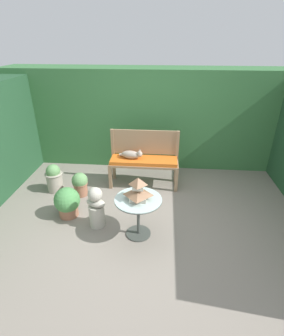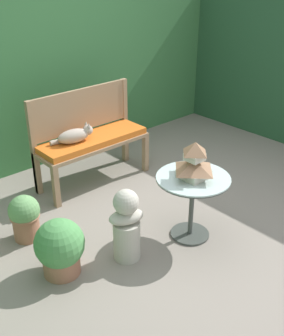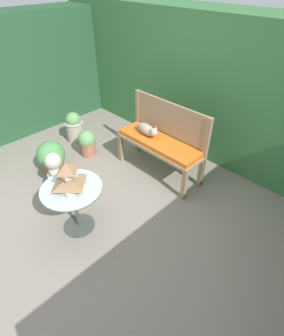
{
  "view_description": "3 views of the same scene",
  "coord_description": "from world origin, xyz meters",
  "px_view_note": "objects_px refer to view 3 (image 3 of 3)",
  "views": [
    {
      "loc": [
        0.25,
        -3.31,
        2.63
      ],
      "look_at": [
        -0.09,
        0.59,
        0.65
      ],
      "focal_mm": 28.0,
      "sensor_mm": 36.0,
      "label": 1
    },
    {
      "loc": [
        -2.57,
        -2.42,
        2.37
      ],
      "look_at": [
        -0.14,
        0.29,
        0.51
      ],
      "focal_mm": 45.0,
      "sensor_mm": 36.0,
      "label": 2
    },
    {
      "loc": [
        1.93,
        -1.23,
        2.5
      ],
      "look_at": [
        0.13,
        0.59,
        0.5
      ],
      "focal_mm": 28.0,
      "sensor_mm": 36.0,
      "label": 3
    }
  ],
  "objects_px": {
    "cat": "(147,130)",
    "potted_plant_table_near": "(52,157)",
    "potted_plant_path_edge": "(74,127)",
    "garden_bench": "(159,145)",
    "potted_plant_bench_left": "(87,142)",
    "patio_table": "(73,197)",
    "garden_bust": "(57,175)",
    "pagoda_birdhouse": "(69,178)"
  },
  "relations": [
    {
      "from": "patio_table",
      "to": "potted_plant_bench_left",
      "type": "xyz_separation_m",
      "value": [
        -1.16,
        0.98,
        -0.25
      ]
    },
    {
      "from": "garden_bench",
      "to": "potted_plant_path_edge",
      "type": "distance_m",
      "value": 1.7
    },
    {
      "from": "garden_bench",
      "to": "pagoda_birdhouse",
      "type": "xyz_separation_m",
      "value": [
        0.04,
        -1.45,
        0.28
      ]
    },
    {
      "from": "garden_bench",
      "to": "potted_plant_table_near",
      "type": "distance_m",
      "value": 1.6
    },
    {
      "from": "cat",
      "to": "potted_plant_bench_left",
      "type": "bearing_deg",
      "value": -143.77
    },
    {
      "from": "garden_bust",
      "to": "potted_plant_bench_left",
      "type": "xyz_separation_m",
      "value": [
        -0.51,
        0.83,
        -0.1
      ]
    },
    {
      "from": "patio_table",
      "to": "potted_plant_bench_left",
      "type": "distance_m",
      "value": 1.54
    },
    {
      "from": "cat",
      "to": "patio_table",
      "type": "bearing_deg",
      "value": -70.9
    },
    {
      "from": "cat",
      "to": "potted_plant_table_near",
      "type": "distance_m",
      "value": 1.47
    },
    {
      "from": "garden_bench",
      "to": "garden_bust",
      "type": "height_order",
      "value": "garden_bust"
    },
    {
      "from": "potted_plant_path_edge",
      "to": "potted_plant_bench_left",
      "type": "bearing_deg",
      "value": -11.9
    },
    {
      "from": "patio_table",
      "to": "garden_bust",
      "type": "relative_size",
      "value": 0.99
    },
    {
      "from": "patio_table",
      "to": "pagoda_birdhouse",
      "type": "bearing_deg",
      "value": 0.0
    },
    {
      "from": "potted_plant_table_near",
      "to": "potted_plant_path_edge",
      "type": "bearing_deg",
      "value": 124.58
    },
    {
      "from": "pagoda_birdhouse",
      "to": "garden_bust",
      "type": "xyz_separation_m",
      "value": [
        -0.65,
        0.15,
        -0.43
      ]
    },
    {
      "from": "potted_plant_path_edge",
      "to": "cat",
      "type": "bearing_deg",
      "value": 14.14
    },
    {
      "from": "patio_table",
      "to": "garden_bust",
      "type": "bearing_deg",
      "value": 167.2
    },
    {
      "from": "cat",
      "to": "potted_plant_bench_left",
      "type": "height_order",
      "value": "cat"
    },
    {
      "from": "garden_bench",
      "to": "pagoda_birdhouse",
      "type": "height_order",
      "value": "pagoda_birdhouse"
    },
    {
      "from": "garden_bust",
      "to": "potted_plant_bench_left",
      "type": "bearing_deg",
      "value": 140.17
    },
    {
      "from": "potted_plant_table_near",
      "to": "garden_bench",
      "type": "bearing_deg",
      "value": 43.84
    },
    {
      "from": "garden_bench",
      "to": "pagoda_birdhouse",
      "type": "bearing_deg",
      "value": -88.45
    },
    {
      "from": "garden_bust",
      "to": "patio_table",
      "type": "bearing_deg",
      "value": 5.87
    },
    {
      "from": "garden_bench",
      "to": "potted_plant_bench_left",
      "type": "distance_m",
      "value": 1.24
    },
    {
      "from": "potted_plant_path_edge",
      "to": "patio_table",
      "type": "bearing_deg",
      "value": -32.93
    },
    {
      "from": "cat",
      "to": "pagoda_birdhouse",
      "type": "height_order",
      "value": "pagoda_birdhouse"
    },
    {
      "from": "garden_bench",
      "to": "patio_table",
      "type": "height_order",
      "value": "patio_table"
    },
    {
      "from": "patio_table",
      "to": "pagoda_birdhouse",
      "type": "xyz_separation_m",
      "value": [
        0.0,
        0.0,
        0.27
      ]
    },
    {
      "from": "patio_table",
      "to": "potted_plant_path_edge",
      "type": "relative_size",
      "value": 1.24
    },
    {
      "from": "pagoda_birdhouse",
      "to": "potted_plant_bench_left",
      "type": "distance_m",
      "value": 1.61
    },
    {
      "from": "garden_bench",
      "to": "cat",
      "type": "relative_size",
      "value": 2.85
    },
    {
      "from": "cat",
      "to": "patio_table",
      "type": "distance_m",
      "value": 1.48
    },
    {
      "from": "potted_plant_table_near",
      "to": "cat",
      "type": "bearing_deg",
      "value": 50.21
    },
    {
      "from": "garden_bust",
      "to": "potted_plant_path_edge",
      "type": "height_order",
      "value": "garden_bust"
    },
    {
      "from": "pagoda_birdhouse",
      "to": "cat",
      "type": "bearing_deg",
      "value": 100.54
    },
    {
      "from": "potted_plant_table_near",
      "to": "potted_plant_bench_left",
      "type": "height_order",
      "value": "potted_plant_table_near"
    },
    {
      "from": "patio_table",
      "to": "potted_plant_table_near",
      "type": "relative_size",
      "value": 1.33
    },
    {
      "from": "cat",
      "to": "potted_plant_table_near",
      "type": "height_order",
      "value": "cat"
    },
    {
      "from": "garden_bench",
      "to": "patio_table",
      "type": "bearing_deg",
      "value": -88.45
    },
    {
      "from": "potted_plant_bench_left",
      "to": "potted_plant_path_edge",
      "type": "relative_size",
      "value": 0.83
    },
    {
      "from": "cat",
      "to": "garden_bust",
      "type": "distance_m",
      "value": 1.39
    },
    {
      "from": "pagoda_birdhouse",
      "to": "potted_plant_path_edge",
      "type": "distance_m",
      "value": 2.07
    }
  ]
}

